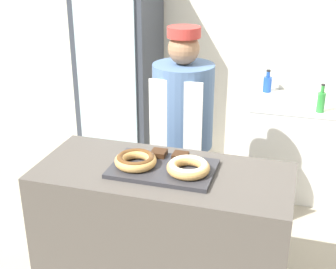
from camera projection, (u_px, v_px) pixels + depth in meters
wall_back at (230, 29)px, 4.34m from camera, size 8.00×0.06×2.70m
display_counter at (163, 239)px, 2.81m from camera, size 1.45×0.64×0.93m
serving_tray at (163, 169)px, 2.62m from camera, size 0.58×0.37×0.02m
donut_chocolate_glaze at (136, 160)px, 2.62m from camera, size 0.24×0.24×0.06m
donut_light_glaze at (188, 167)px, 2.54m from camera, size 0.24×0.24×0.06m
brownie_back_left at (159, 153)px, 2.75m from camera, size 0.09×0.09×0.03m
brownie_back_right at (180, 156)px, 2.71m from camera, size 0.09×0.09×0.03m
baker_person at (182, 138)px, 3.30m from camera, size 0.42×0.42×1.61m
beverage_fridge at (120, 70)px, 4.39m from camera, size 0.67×0.64×1.97m
chest_freezer at (314, 148)px, 4.15m from camera, size 1.10×0.64×0.83m
bottle_blue at (267, 83)px, 4.27m from camera, size 0.08×0.08×0.21m
bottle_green at (321, 101)px, 3.77m from camera, size 0.06×0.06×0.24m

